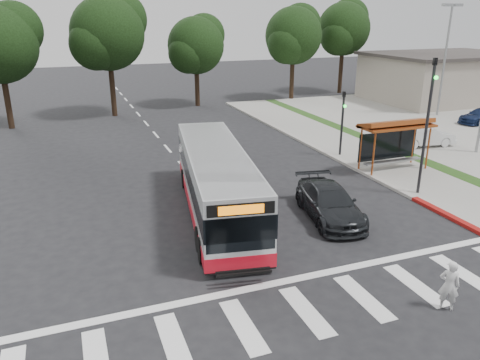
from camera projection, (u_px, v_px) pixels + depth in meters
name	position (u px, v px, depth m)	size (l,w,h in m)	color
ground	(245.00, 239.00, 18.26)	(140.00, 140.00, 0.00)	black
sidewalk_east	(364.00, 155.00, 28.96)	(4.00, 40.00, 0.12)	gray
curb_east	(336.00, 158.00, 28.29)	(0.30, 40.00, 0.15)	#9E9991
curb_east_red	(464.00, 223.00, 19.47)	(0.32, 6.00, 0.15)	maroon
commercial_building	(444.00, 79.00, 46.90)	(14.00, 10.00, 4.40)	gray
building_roof_cap	(447.00, 54.00, 46.12)	(14.60, 10.60, 0.30)	#383330
crosswalk_ladder	(306.00, 311.00, 13.86)	(18.00, 2.60, 0.01)	silver
bus_shelter	(395.00, 129.00, 25.57)	(4.20, 1.60, 2.86)	#944118
traffic_signal_ne_tall	(428.00, 116.00, 21.48)	(0.18, 0.37, 6.50)	black
traffic_signal_ne_short	(343.00, 117.00, 28.11)	(0.18, 0.37, 4.00)	black
lot_light_mid	(447.00, 45.00, 38.38)	(1.90, 0.35, 9.01)	gray
tree_ne_a	(294.00, 35.00, 46.21)	(6.16, 5.74, 9.30)	black
tree_ne_b	(344.00, 28.00, 50.13)	(6.16, 5.74, 10.02)	black
tree_north_a	(108.00, 32.00, 38.29)	(6.60, 6.15, 10.17)	black
tree_north_b	(196.00, 45.00, 43.13)	(5.72, 5.33, 8.43)	black
transit_bus	(216.00, 183.00, 20.19)	(2.40, 11.06, 2.86)	silver
pedestrian	(449.00, 285.00, 13.72)	(0.58, 0.38, 1.59)	silver
dark_sedan	(329.00, 203.00, 19.98)	(1.97, 4.85, 1.41)	black
parked_car_1	(425.00, 136.00, 30.66)	(1.36, 3.91, 1.29)	silver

